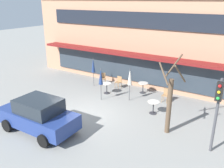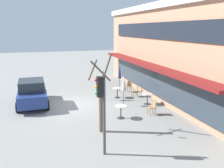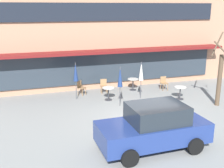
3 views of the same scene
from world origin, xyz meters
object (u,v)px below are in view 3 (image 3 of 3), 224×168
object	(u,v)px
cafe_chair_0	(104,85)
cafe_chair_2	(81,87)
cafe_chair_1	(164,82)
cafe_table_near_wall	(108,92)
cafe_table_by_tree	(133,82)
patio_umbrella_cream_folded	(120,77)
patio_umbrella_corner_open	(141,71)
parked_sedan	(154,127)
cafe_table_streetside	(180,91)
patio_umbrella_green_folded	(76,72)
street_tree	(220,76)

from	to	relation	value
cafe_chair_0	cafe_chair_2	xyz separation A→B (m)	(-1.47, 0.04, 0.00)
cafe_chair_1	cafe_chair_2	size ratio (longest dim) A/B	1.00
cafe_table_near_wall	cafe_table_by_tree	world-z (taller)	same
patio_umbrella_cream_folded	patio_umbrella_corner_open	world-z (taller)	same
cafe_chair_0	cafe_chair_1	distance (m)	3.96
cafe_chair_2	parked_sedan	size ratio (longest dim) A/B	0.21
cafe_table_streetside	patio_umbrella_cream_folded	bearing A→B (deg)	-179.95
cafe_table_near_wall	cafe_table_streetside	world-z (taller)	same
cafe_table_near_wall	cafe_chair_1	xyz separation A→B (m)	(4.06, 0.89, 0.01)
patio_umbrella_green_folded	patio_umbrella_cream_folded	xyz separation A→B (m)	(2.06, -1.91, 0.00)
cafe_table_near_wall	patio_umbrella_green_folded	bearing A→B (deg)	156.14
cafe_chair_1	parked_sedan	bearing A→B (deg)	-120.53
parked_sedan	street_tree	bearing A→B (deg)	31.47
cafe_chair_1	cafe_table_near_wall	bearing A→B (deg)	-167.61
cafe_table_by_tree	patio_umbrella_green_folded	world-z (taller)	patio_umbrella_green_folded
cafe_chair_0	patio_umbrella_green_folded	bearing A→B (deg)	-160.85
patio_umbrella_corner_open	cafe_chair_0	distance (m)	2.68
patio_umbrella_green_folded	street_tree	world-z (taller)	street_tree
cafe_table_near_wall	patio_umbrella_green_folded	size ratio (longest dim) A/B	0.35
cafe_table_by_tree	cafe_chair_2	world-z (taller)	cafe_chair_2
cafe_chair_1	cafe_chair_0	bearing A→B (deg)	172.32
cafe_table_by_tree	cafe_table_near_wall	bearing A→B (deg)	-145.43
cafe_table_streetside	patio_umbrella_green_folded	distance (m)	6.21
cafe_table_near_wall	patio_umbrella_green_folded	xyz separation A→B (m)	(-1.74, 0.77, 1.11)
patio_umbrella_cream_folded	cafe_chair_0	bearing A→B (deg)	94.12
cafe_chair_0	parked_sedan	world-z (taller)	parked_sedan
cafe_table_near_wall	cafe_table_by_tree	distance (m)	2.58
cafe_chair_2	patio_umbrella_corner_open	bearing A→B (deg)	-27.04
cafe_table_near_wall	cafe_chair_1	distance (m)	4.16
street_tree	cafe_table_by_tree	bearing A→B (deg)	129.13
cafe_chair_2	street_tree	xyz separation A→B (m)	(6.83, -4.14, 1.13)
cafe_table_near_wall	cafe_table_by_tree	size ratio (longest dim) A/B	1.00
cafe_chair_0	cafe_table_by_tree	bearing A→B (deg)	1.26
cafe_table_near_wall	street_tree	world-z (taller)	street_tree
patio_umbrella_cream_folded	cafe_chair_1	xyz separation A→B (m)	(3.74, 2.04, -1.10)
parked_sedan	cafe_chair_1	bearing A→B (deg)	59.47
patio_umbrella_green_folded	cafe_table_streetside	bearing A→B (deg)	-18.22
cafe_table_by_tree	street_tree	world-z (taller)	street_tree
cafe_table_streetside	cafe_chair_2	distance (m)	5.99
cafe_table_by_tree	patio_umbrella_cream_folded	world-z (taller)	patio_umbrella_cream_folded
cafe_chair_2	cafe_table_near_wall	bearing A→B (deg)	-47.66
patio_umbrella_green_folded	cafe_chair_1	distance (m)	5.91
patio_umbrella_cream_folded	patio_umbrella_corner_open	xyz separation A→B (m)	(1.63, 0.93, 0.00)
cafe_table_streetside	patio_umbrella_cream_folded	xyz separation A→B (m)	(-3.74, -0.00, 1.11)
cafe_chair_2	cafe_chair_1	bearing A→B (deg)	-6.06
patio_umbrella_cream_folded	street_tree	world-z (taller)	street_tree
street_tree	cafe_chair_2	bearing A→B (deg)	148.77
patio_umbrella_corner_open	parked_sedan	size ratio (longest dim) A/B	0.52
patio_umbrella_cream_folded	cafe_chair_2	bearing A→B (deg)	122.36
cafe_table_near_wall	patio_umbrella_corner_open	distance (m)	2.26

